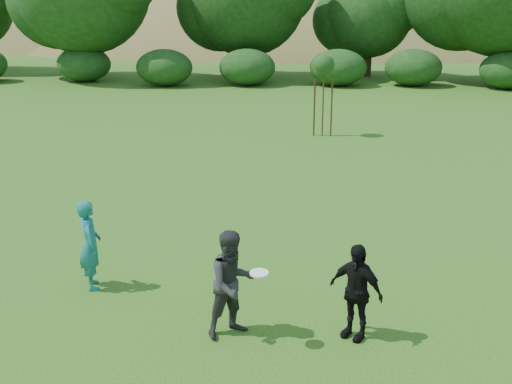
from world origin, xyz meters
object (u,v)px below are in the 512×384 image
Objects in this scene: player_teal at (90,245)px; player_grey at (233,284)px; sapling at (324,67)px; player_black at (356,291)px.

player_grey reaches higher than player_teal.
sapling is at bearing 48.73° from player_grey.
player_teal is 0.55× the size of sapling.
player_teal is 0.96× the size of player_grey.
player_teal reaches higher than player_black.
player_grey is 1.79m from player_black.
sapling reaches higher than player_grey.
player_grey is 1.11× the size of player_black.
sapling reaches higher than player_teal.
player_black is at bearing -131.67° from player_teal.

